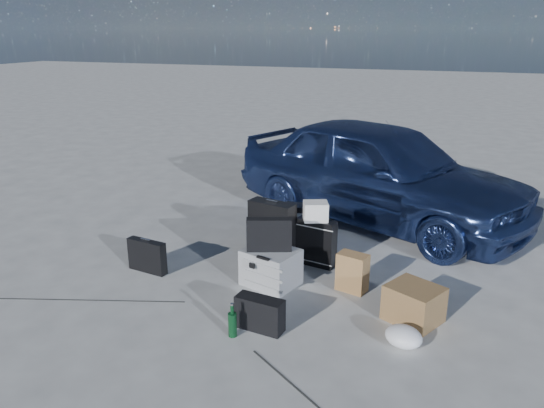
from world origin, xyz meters
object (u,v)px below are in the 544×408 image
Objects in this scene: pelican_case at (271,267)px; cardboard_box at (414,304)px; car at (379,171)px; briefcase at (147,256)px; suitcase_right at (316,242)px; duffel_bag at (294,229)px; green_bottle at (232,321)px; suitcase_left at (272,231)px.

cardboard_box is at bearing 7.18° from pelican_case.
car is 3.16m from briefcase.
suitcase_right is at bearing 80.24° from pelican_case.
pelican_case reaches higher than cardboard_box.
pelican_case is 0.67m from suitcase_right.
suitcase_right is 0.73× the size of duffel_bag.
suitcase_right is 1.77× the size of green_bottle.
pelican_case reaches higher than duffel_bag.
car reaches higher than pelican_case.
cardboard_box is at bearing -30.32° from duffel_bag.
briefcase is at bearing -144.10° from suitcase_right.
suitcase_left is 1.58m from green_bottle.
suitcase_right reaches higher than duffel_bag.
suitcase_right is at bearing 18.88° from suitcase_left.
briefcase reaches higher than cardboard_box.
pelican_case is at bearing 15.98° from briefcase.
car reaches higher than suitcase_right.
car is 1.47m from duffel_bag.
suitcase_left is at bearing 154.02° from cardboard_box.
pelican_case is 0.98× the size of suitcase_right.
cardboard_box is (1.11, -0.83, -0.09)m from suitcase_right.
duffel_bag is at bearing 54.90° from briefcase.
suitcase_left is at bearing -87.92° from duffel_bag.
pelican_case is 1.00m from green_bottle.
briefcase is 0.87× the size of suitcase_right.
suitcase_left is 0.49m from suitcase_right.
pelican_case is 0.75× the size of suitcase_left.
briefcase reaches higher than green_bottle.
green_bottle is (-0.64, -3.24, -0.52)m from car.
suitcase_right is 1.19× the size of cardboard_box.
green_bottle is at bearing -167.57° from car.
pelican_case is (-0.67, -2.24, -0.49)m from car.
cardboard_box is (1.60, -0.78, -0.17)m from suitcase_left.
pelican_case reaches higher than green_bottle.
duffel_bag is 1.62× the size of cardboard_box.
pelican_case is 1.74× the size of green_bottle.
car is at bearing 76.33° from suitcase_left.
cardboard_box is at bearing 7.37° from briefcase.
duffel_bag is (0.08, 0.54, -0.16)m from suitcase_left.
suitcase_left is at bearing 125.41° from pelican_case.
suitcase_left reaches higher than cardboard_box.
green_bottle is (0.14, -2.10, -0.03)m from duffel_bag.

